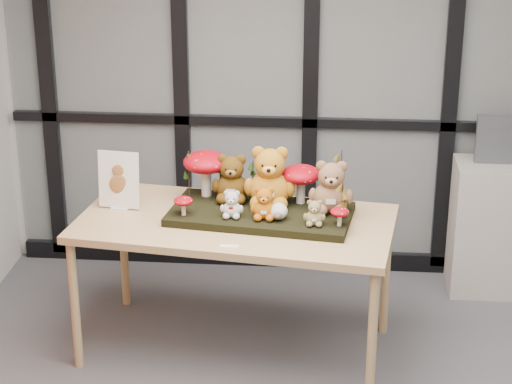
# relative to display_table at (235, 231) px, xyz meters

# --- Properties ---
(room_shell) EXTENTS (5.00, 5.00, 5.00)m
(room_shell) POSITION_rel_display_table_xyz_m (0.82, -1.32, 0.93)
(room_shell) COLOR #BAB6AF
(room_shell) RESTS_ON floor
(glass_partition) EXTENTS (4.90, 0.06, 2.78)m
(glass_partition) POSITION_rel_display_table_xyz_m (0.82, 1.15, 0.66)
(glass_partition) COLOR #2D383F
(glass_partition) RESTS_ON floor
(display_table) EXTENTS (1.85, 1.10, 0.82)m
(display_table) POSITION_rel_display_table_xyz_m (0.00, 0.00, 0.00)
(display_table) COLOR tan
(display_table) RESTS_ON floor
(diorama_tray) EXTENTS (1.06, 0.63, 0.04)m
(diorama_tray) POSITION_rel_display_table_xyz_m (0.14, 0.05, 0.09)
(diorama_tray) COLOR black
(diorama_tray) RESTS_ON display_table
(bear_pooh_yellow) EXTENTS (0.33, 0.30, 0.38)m
(bear_pooh_yellow) POSITION_rel_display_table_xyz_m (0.18, 0.14, 0.30)
(bear_pooh_yellow) COLOR #BA7419
(bear_pooh_yellow) RESTS_ON diorama_tray
(bear_brown_medium) EXTENTS (0.26, 0.24, 0.30)m
(bear_brown_medium) POSITION_rel_display_table_xyz_m (-0.04, 0.19, 0.26)
(bear_brown_medium) COLOR #4E310B
(bear_brown_medium) RESTS_ON diorama_tray
(bear_tan_back) EXTENTS (0.28, 0.26, 0.33)m
(bear_tan_back) POSITION_rel_display_table_xyz_m (0.53, 0.07, 0.27)
(bear_tan_back) COLOR brown
(bear_tan_back) RESTS_ON diorama_tray
(bear_small_yellow) EXTENTS (0.17, 0.16, 0.20)m
(bear_small_yellow) POSITION_rel_display_table_xyz_m (0.17, -0.06, 0.21)
(bear_small_yellow) COLOR #B55B0D
(bear_small_yellow) RESTS_ON diorama_tray
(bear_white_bow) EXTENTS (0.14, 0.13, 0.17)m
(bear_white_bow) POSITION_rel_display_table_xyz_m (-0.01, -0.06, 0.19)
(bear_white_bow) COLOR beige
(bear_white_bow) RESTS_ON diorama_tray
(bear_beige_small) EXTENTS (0.13, 0.12, 0.16)m
(bear_beige_small) POSITION_rel_display_table_xyz_m (0.44, -0.13, 0.19)
(bear_beige_small) COLOR #91824F
(bear_beige_small) RESTS_ON diorama_tray
(plush_cream_hedgehog) EXTENTS (0.09, 0.08, 0.10)m
(plush_cream_hedgehog) POSITION_rel_display_table_xyz_m (0.24, -0.07, 0.16)
(plush_cream_hedgehog) COLOR beige
(plush_cream_hedgehog) RESTS_ON diorama_tray
(mushroom_back_left) EXTENTS (0.26, 0.26, 0.29)m
(mushroom_back_left) POSITION_rel_display_table_xyz_m (-0.19, 0.25, 0.25)
(mushroom_back_left) COLOR #95040F
(mushroom_back_left) RESTS_ON diorama_tray
(mushroom_back_right) EXTENTS (0.22, 0.22, 0.25)m
(mushroom_back_right) POSITION_rel_display_table_xyz_m (0.36, 0.18, 0.23)
(mushroom_back_right) COLOR #95040F
(mushroom_back_right) RESTS_ON diorama_tray
(mushroom_front_left) EXTENTS (0.11, 0.11, 0.12)m
(mushroom_front_left) POSITION_rel_display_table_xyz_m (-0.28, -0.05, 0.17)
(mushroom_front_left) COLOR #95040F
(mushroom_front_left) RESTS_ON diorama_tray
(mushroom_front_right) EXTENTS (0.10, 0.10, 0.11)m
(mushroom_front_right) POSITION_rel_display_table_xyz_m (0.58, -0.13, 0.17)
(mushroom_front_right) COLOR #95040F
(mushroom_front_right) RESTS_ON diorama_tray
(sprig_green_far_left) EXTENTS (0.05, 0.05, 0.27)m
(sprig_green_far_left) POSITION_rel_display_table_xyz_m (-0.29, 0.24, 0.24)
(sprig_green_far_left) COLOR #13350C
(sprig_green_far_left) RESTS_ON diorama_tray
(sprig_green_mid_left) EXTENTS (0.05, 0.05, 0.24)m
(sprig_green_mid_left) POSITION_rel_display_table_xyz_m (-0.11, 0.27, 0.23)
(sprig_green_mid_left) COLOR #13350C
(sprig_green_mid_left) RESTS_ON diorama_tray
(sprig_dry_far_right) EXTENTS (0.05, 0.05, 0.35)m
(sprig_dry_far_right) POSITION_rel_display_table_xyz_m (0.58, 0.10, 0.28)
(sprig_dry_far_right) COLOR brown
(sprig_dry_far_right) RESTS_ON diorama_tray
(sprig_dry_mid_right) EXTENTS (0.05, 0.05, 0.21)m
(sprig_dry_mid_right) POSITION_rel_display_table_xyz_m (0.59, -0.04, 0.21)
(sprig_dry_mid_right) COLOR brown
(sprig_dry_mid_right) RESTS_ON diorama_tray
(sprig_green_centre) EXTENTS (0.05, 0.05, 0.22)m
(sprig_green_centre) POSITION_rel_display_table_xyz_m (0.08, 0.25, 0.22)
(sprig_green_centre) COLOR #13350C
(sprig_green_centre) RESTS_ON diorama_tray
(sign_holder) EXTENTS (0.24, 0.07, 0.34)m
(sign_holder) POSITION_rel_display_table_xyz_m (-0.68, 0.11, 0.23)
(sign_holder) COLOR silver
(sign_holder) RESTS_ON display_table
(label_card) EXTENTS (0.10, 0.03, 0.00)m
(label_card) POSITION_rel_display_table_xyz_m (0.01, -0.35, 0.07)
(label_card) COLOR white
(label_card) RESTS_ON display_table
(cabinet) EXTENTS (0.66, 0.38, 0.88)m
(cabinet) POSITION_rel_display_table_xyz_m (1.65, 0.92, -0.32)
(cabinet) COLOR #A49E93
(cabinet) RESTS_ON floor
(monitor) EXTENTS (0.44, 0.05, 0.31)m
(monitor) POSITION_rel_display_table_xyz_m (1.65, 0.94, 0.28)
(monitor) COLOR #474A4E
(monitor) RESTS_ON cabinet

